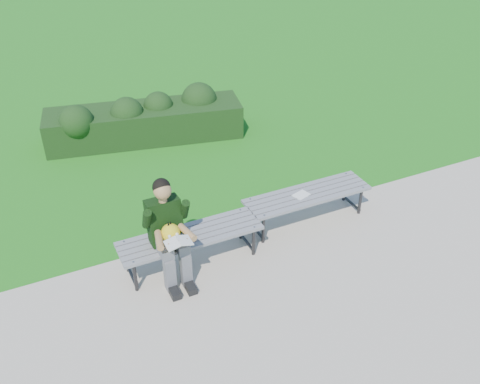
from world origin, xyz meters
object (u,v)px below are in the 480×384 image
Objects in this scene: paper_sheet at (301,195)px; hedge at (145,119)px; bench_left at (191,238)px; seated_boy at (168,229)px; bench_right at (307,197)px.

hedge is at bearing 109.13° from paper_sheet.
seated_boy is (-0.30, -0.09, 0.30)m from bench_left.
paper_sheet is at bearing 7.61° from seated_boy.
bench_left is 1.70m from paper_sheet.
seated_boy reaches higher than bench_left.
bench_left is at bearing -174.16° from paper_sheet.
bench_right is (1.29, -3.42, 0.03)m from hedge.
bench_right is 0.12m from paper_sheet.
paper_sheet is at bearing 5.84° from bench_left.
seated_boy reaches higher than bench_right.
hedge is 1.97× the size of bench_left.
bench_left is at bearing 17.23° from seated_boy.
seated_boy is (-0.80, -3.68, 0.33)m from hedge.
bench_left is (-0.50, -3.59, 0.03)m from hedge.
bench_right reaches higher than paper_sheet.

